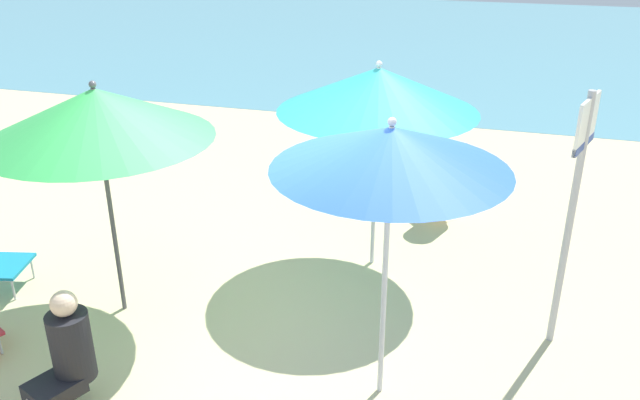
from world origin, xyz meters
The scene contains 8 objects.
ground_plane centered at (0.00, 0.00, 0.00)m, with size 40.00×40.00×0.00m, color beige.
sea_water centered at (0.00, 14.17, 0.00)m, with size 40.00×16.00×0.01m, color #5693A3.
umbrella_green centered at (-1.32, -0.13, 1.84)m, with size 1.88×1.88×2.12m.
umbrella_teal centered at (0.69, 1.32, 1.82)m, with size 1.90×1.90×2.09m.
umbrella_blue centered at (1.15, -0.60, 1.95)m, with size 1.59×1.59×2.16m.
person_a centered at (1.23, 2.50, 0.46)m, with size 0.54×0.57×0.94m.
person_b centered at (-0.99, -1.36, 0.46)m, with size 0.43×0.54×0.95m.
warning_sign centered at (2.42, 0.43, 1.42)m, with size 0.19×0.49×2.16m.
Camera 1 is at (1.79, -4.54, 3.37)m, focal length 36.84 mm.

